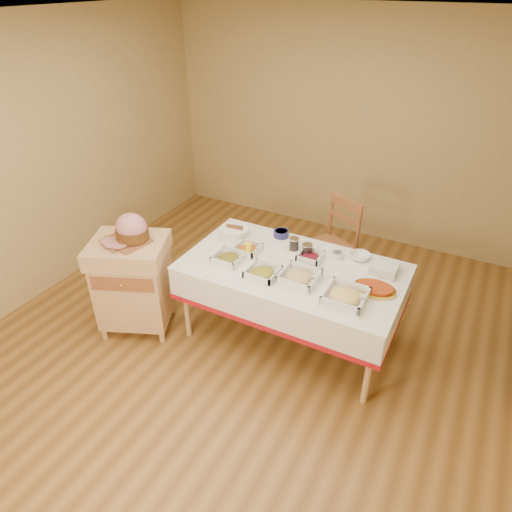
{
  "coord_description": "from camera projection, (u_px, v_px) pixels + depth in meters",
  "views": [
    {
      "loc": [
        1.52,
        -2.64,
        2.83
      ],
      "look_at": [
        0.01,
        0.2,
        0.83
      ],
      "focal_mm": 32.0,
      "sensor_mm": 36.0,
      "label": 1
    }
  ],
  "objects": [
    {
      "name": "room_shell",
      "position": [
        243.0,
        215.0,
        3.39
      ],
      "size": [
        5.0,
        5.0,
        5.0
      ],
      "color": "brown",
      "rests_on": "ground"
    },
    {
      "name": "dining_table",
      "position": [
        292.0,
        282.0,
        3.87
      ],
      "size": [
        1.82,
        1.02,
        0.76
      ],
      "color": "#DAAD78",
      "rests_on": "ground"
    },
    {
      "name": "butcher_cart",
      "position": [
        133.0,
        280.0,
        4.05
      ],
      "size": [
        0.8,
        0.74,
        0.9
      ],
      "color": "#DAAD78",
      "rests_on": "ground"
    },
    {
      "name": "dining_chair",
      "position": [
        332.0,
        245.0,
        4.59
      ],
      "size": [
        0.57,
        0.56,
        0.97
      ],
      "color": "#975931",
      "rests_on": "ground"
    },
    {
      "name": "ham_on_board",
      "position": [
        131.0,
        230.0,
        3.79
      ],
      "size": [
        0.38,
        0.37,
        0.25
      ],
      "color": "#975931",
      "rests_on": "butcher_cart"
    },
    {
      "name": "serving_dish_a",
      "position": [
        228.0,
        258.0,
        3.83
      ],
      "size": [
        0.24,
        0.23,
        0.1
      ],
      "color": "silver",
      "rests_on": "dining_table"
    },
    {
      "name": "serving_dish_b",
      "position": [
        263.0,
        272.0,
        3.65
      ],
      "size": [
        0.24,
        0.24,
        0.1
      ],
      "color": "silver",
      "rests_on": "dining_table"
    },
    {
      "name": "serving_dish_c",
      "position": [
        299.0,
        277.0,
        3.58
      ],
      "size": [
        0.29,
        0.29,
        0.12
      ],
      "color": "silver",
      "rests_on": "dining_table"
    },
    {
      "name": "serving_dish_d",
      "position": [
        345.0,
        296.0,
        3.37
      ],
      "size": [
        0.3,
        0.3,
        0.11
      ],
      "color": "silver",
      "rests_on": "dining_table"
    },
    {
      "name": "serving_dish_e",
      "position": [
        248.0,
        249.0,
        3.96
      ],
      "size": [
        0.22,
        0.21,
        0.1
      ],
      "color": "silver",
      "rests_on": "dining_table"
    },
    {
      "name": "serving_dish_f",
      "position": [
        310.0,
        257.0,
        3.86
      ],
      "size": [
        0.21,
        0.2,
        0.1
      ],
      "color": "silver",
      "rests_on": "dining_table"
    },
    {
      "name": "small_bowl_left",
      "position": [
        243.0,
        232.0,
        4.22
      ],
      "size": [
        0.12,
        0.12,
        0.05
      ],
      "color": "silver",
      "rests_on": "dining_table"
    },
    {
      "name": "small_bowl_mid",
      "position": [
        281.0,
        233.0,
        4.2
      ],
      "size": [
        0.14,
        0.14,
        0.06
      ],
      "color": "navy",
      "rests_on": "dining_table"
    },
    {
      "name": "small_bowl_right",
      "position": [
        337.0,
        255.0,
        3.88
      ],
      "size": [
        0.11,
        0.11,
        0.06
      ],
      "color": "silver",
      "rests_on": "dining_table"
    },
    {
      "name": "bowl_white_imported",
      "position": [
        310.0,
        250.0,
        3.97
      ],
      "size": [
        0.22,
        0.22,
        0.04
      ],
      "primitive_type": "imported",
      "rotation": [
        0.0,
        0.0,
        0.43
      ],
      "color": "silver",
      "rests_on": "dining_table"
    },
    {
      "name": "bowl_small_imported",
      "position": [
        360.0,
        256.0,
        3.87
      ],
      "size": [
        0.2,
        0.2,
        0.05
      ],
      "primitive_type": "imported",
      "rotation": [
        0.0,
        0.0,
        0.17
      ],
      "color": "silver",
      "rests_on": "dining_table"
    },
    {
      "name": "preserve_jar_left",
      "position": [
        294.0,
        244.0,
        3.99
      ],
      "size": [
        0.09,
        0.09,
        0.11
      ],
      "color": "silver",
      "rests_on": "dining_table"
    },
    {
      "name": "preserve_jar_right",
      "position": [
        307.0,
        251.0,
        3.9
      ],
      "size": [
        0.09,
        0.09,
        0.12
      ],
      "color": "silver",
      "rests_on": "dining_table"
    },
    {
      "name": "mustard_bottle",
      "position": [
        248.0,
        250.0,
        3.86
      ],
      "size": [
        0.06,
        0.06,
        0.17
      ],
      "color": "yellow",
      "rests_on": "dining_table"
    },
    {
      "name": "bread_basket",
      "position": [
        235.0,
        233.0,
        4.18
      ],
      "size": [
        0.26,
        0.26,
        0.11
      ],
      "color": "white",
      "rests_on": "dining_table"
    },
    {
      "name": "plate_stack",
      "position": [
        384.0,
        268.0,
        3.7
      ],
      "size": [
        0.21,
        0.21,
        0.08
      ],
      "color": "silver",
      "rests_on": "dining_table"
    },
    {
      "name": "brass_platter",
      "position": [
        375.0,
        289.0,
        3.49
      ],
      "size": [
        0.33,
        0.23,
        0.04
      ],
      "color": "gold",
      "rests_on": "dining_table"
    }
  ]
}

